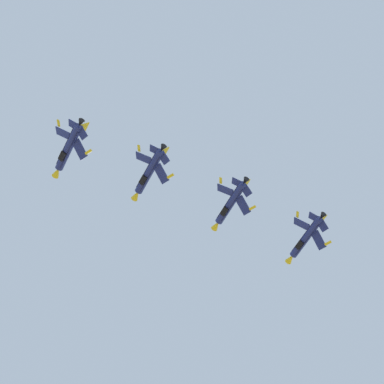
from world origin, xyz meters
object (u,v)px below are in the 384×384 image
object	(u,v)px
fighter_jet_lead	(68,148)
fighter_jet_right_wing	(230,204)
fighter_jet_left_outer	(306,238)
fighter_jet_left_wing	(149,173)

from	to	relation	value
fighter_jet_lead	fighter_jet_right_wing	size ratio (longest dim) A/B	1.00
fighter_jet_right_wing	fighter_jet_left_outer	world-z (taller)	fighter_jet_right_wing
fighter_jet_lead	fighter_jet_left_outer	world-z (taller)	fighter_jet_lead
fighter_jet_lead	fighter_jet_left_outer	bearing A→B (deg)	-1.09
fighter_jet_right_wing	fighter_jet_left_outer	size ratio (longest dim) A/B	1.00
fighter_jet_left_outer	fighter_jet_left_wing	bearing A→B (deg)	179.50
fighter_jet_lead	fighter_jet_right_wing	world-z (taller)	fighter_jet_right_wing
fighter_jet_right_wing	fighter_jet_left_outer	bearing A→B (deg)	-2.19
fighter_jet_left_wing	fighter_jet_lead	bearing A→B (deg)	177.66
fighter_jet_lead	fighter_jet_left_wing	world-z (taller)	fighter_jet_left_wing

